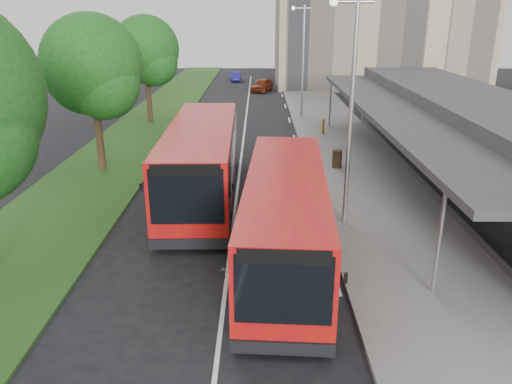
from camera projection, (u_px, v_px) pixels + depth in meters
ground at (230, 249)px, 17.03m from camera, size 120.00×120.00×0.00m
pavement at (328, 125)px, 35.80m from camera, size 5.00×80.00×0.15m
grass_verge at (148, 125)px, 35.87m from camera, size 5.00×80.00×0.10m
lane_centre_line at (243, 142)px, 31.15m from camera, size 0.12×70.00×0.01m
kerb_dashes at (292, 128)px, 34.90m from camera, size 0.12×56.00×0.01m
office_block at (380, 0)px, 53.47m from camera, size 22.00×12.00×18.00m
station_building at (465, 137)px, 23.82m from camera, size 7.70×26.00×4.00m
tree_mid at (92, 71)px, 23.90m from camera, size 4.80×4.80×7.71m
tree_far at (146, 54)px, 35.23m from camera, size 4.72×4.72×7.58m
lamp_post_near at (349, 101)px, 17.30m from camera, size 1.44×0.28×8.00m
lamp_post_far at (302, 56)px, 36.13m from camera, size 1.44×0.28×8.00m
bus_main at (285, 218)px, 15.80m from camera, size 3.22×10.38×2.90m
bus_second at (202, 161)px, 21.31m from camera, size 3.12×11.32×3.19m
litter_bin at (337, 159)px, 25.46m from camera, size 0.60×0.60×0.90m
bollard at (323, 127)px, 32.49m from camera, size 0.19×0.19×0.98m
car_near at (262, 85)px, 51.35m from camera, size 2.69×4.20×1.33m
car_far at (236, 77)px, 59.18m from camera, size 1.12×3.16×1.04m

